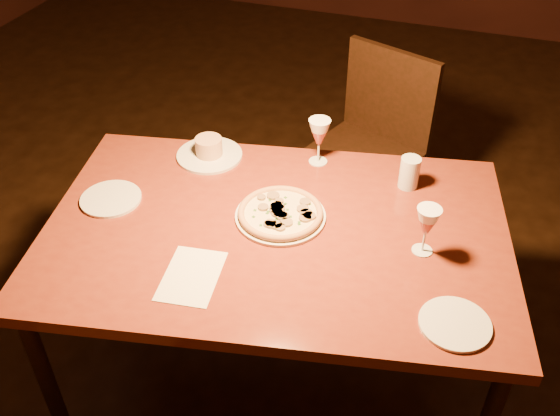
% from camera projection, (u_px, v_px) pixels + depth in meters
% --- Properties ---
extents(floor, '(7.00, 7.00, 0.00)m').
position_uv_depth(floor, '(229.00, 321.00, 2.65)').
color(floor, black).
rests_on(floor, ground).
extents(dining_table, '(1.59, 1.19, 0.77)m').
position_uv_depth(dining_table, '(276.00, 244.00, 1.98)').
color(dining_table, maroon).
rests_on(dining_table, floor).
extents(chair_far, '(0.57, 0.57, 0.92)m').
position_uv_depth(chair_far, '(370.00, 144.00, 2.79)').
color(chair_far, black).
rests_on(chair_far, floor).
extents(pizza_plate, '(0.29, 0.29, 0.03)m').
position_uv_depth(pizza_plate, '(280.00, 213.00, 1.97)').
color(pizza_plate, silver).
rests_on(pizza_plate, dining_table).
extents(ramekin_saucer, '(0.24, 0.24, 0.08)m').
position_uv_depth(ramekin_saucer, '(209.00, 151.00, 2.24)').
color(ramekin_saucer, silver).
rests_on(ramekin_saucer, dining_table).
extents(wine_glass_far, '(0.08, 0.08, 0.17)m').
position_uv_depth(wine_glass_far, '(319.00, 141.00, 2.17)').
color(wine_glass_far, '#A74645').
rests_on(wine_glass_far, dining_table).
extents(wine_glass_right, '(0.07, 0.07, 0.16)m').
position_uv_depth(wine_glass_right, '(426.00, 230.00, 1.81)').
color(wine_glass_right, '#A74645').
rests_on(wine_glass_right, dining_table).
extents(water_tumbler, '(0.07, 0.07, 0.11)m').
position_uv_depth(water_tumbler, '(409.00, 173.00, 2.08)').
color(water_tumbler, silver).
rests_on(water_tumbler, dining_table).
extents(side_plate_left, '(0.20, 0.20, 0.01)m').
position_uv_depth(side_plate_left, '(111.00, 199.00, 2.05)').
color(side_plate_left, silver).
rests_on(side_plate_left, dining_table).
extents(side_plate_near, '(0.19, 0.19, 0.01)m').
position_uv_depth(side_plate_near, '(455.00, 324.00, 1.63)').
color(side_plate_near, silver).
rests_on(side_plate_near, dining_table).
extents(menu_card, '(0.18, 0.25, 0.00)m').
position_uv_depth(menu_card, '(192.00, 276.00, 1.77)').
color(menu_card, white).
rests_on(menu_card, dining_table).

